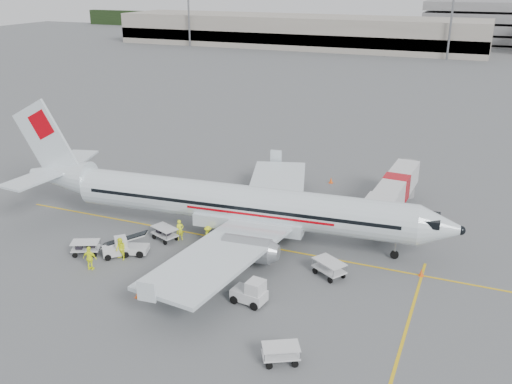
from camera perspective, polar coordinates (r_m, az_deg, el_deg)
ground at (r=46.94m, az=-0.94°, el=-5.15°), size 360.00×360.00×0.00m
stripe_lead at (r=46.94m, az=-0.94°, el=-5.14°), size 44.00×0.20×0.01m
stripe_cross at (r=37.05m, az=14.63°, el=-13.70°), size 0.20×20.00×0.01m
terminal_west at (r=178.68m, az=4.07°, el=15.74°), size 110.00×22.00×9.00m
treeline at (r=215.01m, az=18.67°, el=15.22°), size 300.00×3.00×6.00m
mast_west at (r=179.36m, az=-6.76°, el=17.76°), size 3.20×1.20×22.00m
mast_center at (r=157.36m, az=19.00°, el=16.38°), size 3.20×1.20×22.00m
aircraft at (r=46.03m, az=-1.62°, el=1.28°), size 39.78×32.40×10.32m
jet_bridge at (r=52.90m, az=13.73°, el=-0.41°), size 3.45×14.69×3.83m
belt_loader at (r=45.93m, az=-12.82°, el=-4.68°), size 4.68×2.89×2.38m
tug_fore at (r=38.59m, az=-0.71°, el=-9.86°), size 2.44×1.61×1.77m
tug_mid at (r=43.82m, az=-5.90°, el=-6.11°), size 2.31×1.72×1.59m
tug_aft at (r=45.90m, az=-13.90°, el=-5.38°), size 2.22×2.17×1.53m
cart_loaded_a at (r=47.88m, az=-9.11°, el=-4.12°), size 2.52×2.03×1.14m
cart_loaded_b at (r=46.87m, az=-16.66°, el=-5.38°), size 2.46×2.03×1.11m
cart_empty_a at (r=33.56m, az=2.50°, el=-15.87°), size 2.44×2.10×1.10m
cart_empty_b at (r=42.17m, az=7.32°, el=-7.59°), size 2.76×2.46×1.24m
cone_nose at (r=43.71m, az=16.20°, el=-7.72°), size 0.36×0.36×0.59m
cone_port at (r=60.60m, az=7.51°, el=1.19°), size 0.41×0.41×0.67m
cone_stbd at (r=40.25m, az=-11.77°, el=-9.93°), size 0.35×0.35×0.57m
crew_a at (r=47.58m, az=-7.62°, el=-3.79°), size 0.76×0.75×1.77m
crew_b at (r=45.22m, az=-13.38°, el=-5.57°), size 1.05×0.94×1.79m
crew_c at (r=46.43m, az=-4.82°, el=-4.37°), size 1.09×1.26×1.68m
crew_d at (r=44.29m, az=-16.28°, el=-6.38°), size 1.16×0.62×1.88m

